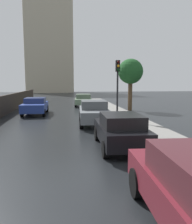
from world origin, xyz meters
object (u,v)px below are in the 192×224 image
(car_grey_near_kerb, at_px, (94,112))
(traffic_light, at_px, (118,79))
(car_green_behind_camera, at_px, (83,100))
(car_black_far_lane, at_px, (120,130))
(street_tree_near, at_px, (131,72))
(car_blue_mid_road, at_px, (35,106))

(car_grey_near_kerb, bearing_deg, traffic_light, 26.68)
(traffic_light, bearing_deg, car_grey_near_kerb, -156.24)
(car_green_behind_camera, xyz_separation_m, car_black_far_lane, (0.18, -16.81, 0.03))
(car_green_behind_camera, height_order, street_tree_near, street_tree_near)
(car_grey_near_kerb, xyz_separation_m, street_tree_near, (4.34, 6.75, 2.84))
(car_blue_mid_road, height_order, street_tree_near, street_tree_near)
(car_blue_mid_road, distance_m, car_green_behind_camera, 7.72)
(traffic_light, bearing_deg, street_tree_near, 66.30)
(car_grey_near_kerb, xyz_separation_m, car_green_behind_camera, (0.23, 11.40, -0.07))
(car_blue_mid_road, bearing_deg, car_black_far_lane, 114.69)
(car_black_far_lane, height_order, street_tree_near, street_tree_near)
(car_green_behind_camera, distance_m, street_tree_near, 6.86)
(car_green_behind_camera, distance_m, car_black_far_lane, 16.81)
(car_black_far_lane, distance_m, traffic_light, 6.66)
(car_grey_near_kerb, distance_m, car_green_behind_camera, 11.40)
(car_grey_near_kerb, distance_m, car_blue_mid_road, 6.71)
(car_blue_mid_road, distance_m, street_tree_near, 9.25)
(car_grey_near_kerb, height_order, street_tree_near, street_tree_near)
(car_blue_mid_road, xyz_separation_m, street_tree_near, (8.64, 1.59, 2.90))
(car_blue_mid_road, height_order, car_black_far_lane, car_black_far_lane)
(car_blue_mid_road, distance_m, car_black_far_lane, 11.56)
(traffic_light, xyz_separation_m, street_tree_near, (2.63, 6.00, 0.70))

